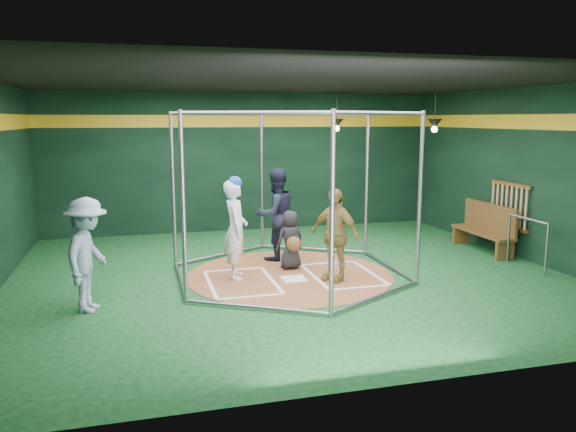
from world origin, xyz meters
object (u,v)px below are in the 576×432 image
object	(u,v)px
dugout_bench	(486,227)
visitor_leopard	(334,235)
batter_figure	(236,228)
umpire	(276,214)

from	to	relation	value
dugout_bench	visitor_leopard	bearing A→B (deg)	-162.21
batter_figure	visitor_leopard	distance (m)	1.77
visitor_leopard	dugout_bench	distance (m)	4.16
batter_figure	dugout_bench	xyz separation A→B (m)	(5.62, 0.69, -0.39)
umpire	dugout_bench	distance (m)	4.63
batter_figure	visitor_leopard	xyz separation A→B (m)	(1.67, -0.58, -0.10)
visitor_leopard	dugout_bench	bearing A→B (deg)	71.23
batter_figure	umpire	size ratio (longest dim) A/B	0.99
visitor_leopard	dugout_bench	xyz separation A→B (m)	(3.95, 1.27, -0.30)
umpire	dugout_bench	xyz separation A→B (m)	(4.59, -0.47, -0.41)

